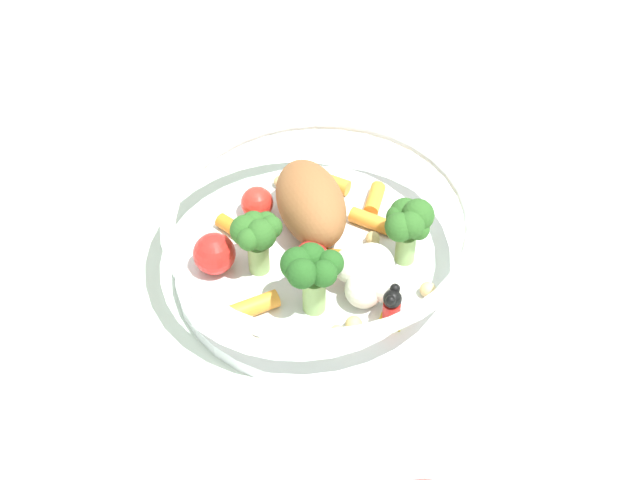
# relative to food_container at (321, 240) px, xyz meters

# --- Properties ---
(ground_plane) EXTENTS (2.40, 2.40, 0.00)m
(ground_plane) POSITION_rel_food_container_xyz_m (-0.02, -0.01, -0.03)
(ground_plane) COLOR silver
(food_container) EXTENTS (0.22, 0.22, 0.07)m
(food_container) POSITION_rel_food_container_xyz_m (0.00, 0.00, 0.00)
(food_container) COLOR white
(food_container) RESTS_ON ground_plane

